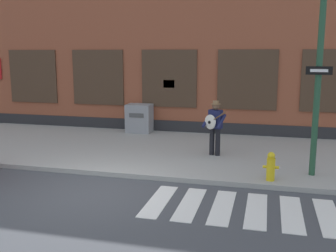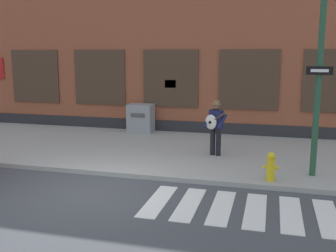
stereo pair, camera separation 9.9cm
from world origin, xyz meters
name	(u,v)px [view 1 (the left image)]	position (x,y,z in m)	size (l,w,h in m)	color
ground_plane	(97,192)	(0.00, 0.00, 0.00)	(160.00, 160.00, 0.00)	#424449
sidewalk	(148,149)	(0.00, 3.93, 0.06)	(28.00, 5.64, 0.13)	#9E9E99
building_backdrop	(181,33)	(0.00, 8.75, 3.96)	(28.00, 4.06, 7.93)	brown
crosswalk	(274,212)	(3.92, -0.19, 0.01)	(5.20, 1.90, 0.01)	silver
busker	(214,125)	(2.20, 3.49, 1.05)	(0.72, 0.66, 1.63)	black
traffic_light	(326,9)	(4.80, 1.25, 4.05)	(0.60, 2.66, 5.77)	#234C33
utility_box	(139,118)	(-1.07, 6.30, 0.67)	(0.95, 0.71, 1.08)	gray
fire_hydrant	(271,167)	(3.84, 1.46, 0.47)	(0.38, 0.20, 0.70)	gold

